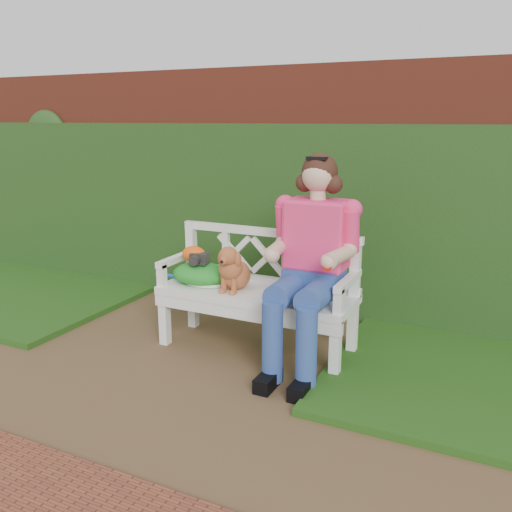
% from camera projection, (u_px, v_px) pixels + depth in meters
% --- Properties ---
extents(ground, '(60.00, 60.00, 0.00)m').
position_uv_depth(ground, '(152.00, 373.00, 3.81)').
color(ground, brown).
extents(brick_wall, '(10.00, 0.30, 2.20)m').
position_uv_depth(brick_wall, '(265.00, 188.00, 5.20)').
color(brick_wall, maroon).
rests_on(brick_wall, ground).
extents(ivy_hedge, '(10.00, 0.18, 1.70)m').
position_uv_depth(ivy_hedge, '(256.00, 217.00, 5.07)').
color(ivy_hedge, '#274D1B').
rests_on(ivy_hedge, ground).
extents(grass_left, '(2.60, 2.00, 0.05)m').
position_uv_depth(grass_left, '(14.00, 290.00, 5.60)').
color(grass_left, '#193813').
rests_on(grass_left, ground).
extents(garden_bench, '(1.62, 0.70, 0.48)m').
position_uv_depth(garden_bench, '(256.00, 320.00, 4.15)').
color(garden_bench, white).
rests_on(garden_bench, ground).
extents(seated_woman, '(0.91, 1.04, 1.55)m').
position_uv_depth(seated_woman, '(314.00, 260.00, 3.81)').
color(seated_woman, '#FE313F').
rests_on(seated_woman, ground).
extents(dog, '(0.30, 0.37, 0.36)m').
position_uv_depth(dog, '(234.00, 267.00, 4.07)').
color(dog, '#A26338').
rests_on(dog, garden_bench).
extents(tennis_racket, '(0.70, 0.31, 0.03)m').
position_uv_depth(tennis_racket, '(203.00, 280.00, 4.29)').
color(tennis_racket, silver).
rests_on(tennis_racket, garden_bench).
extents(green_bag, '(0.58, 0.52, 0.16)m').
position_uv_depth(green_bag, '(201.00, 273.00, 4.26)').
color(green_bag, '#277033').
rests_on(green_bag, garden_bench).
extents(camera_item, '(0.14, 0.11, 0.09)m').
position_uv_depth(camera_item, '(199.00, 258.00, 4.21)').
color(camera_item, black).
rests_on(camera_item, green_bag).
extents(baseball_glove, '(0.20, 0.15, 0.12)m').
position_uv_depth(baseball_glove, '(194.00, 254.00, 4.27)').
color(baseball_glove, '#F05711').
rests_on(baseball_glove, green_bag).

